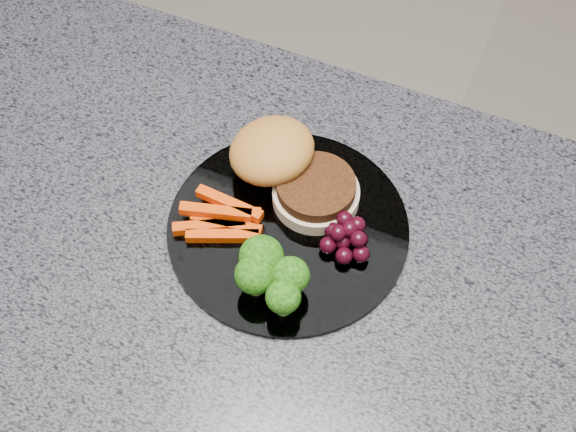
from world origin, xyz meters
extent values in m
cube|color=#52391C|center=(0.00, 0.00, 0.43)|extent=(1.20, 0.60, 0.86)
cube|color=#4C4B55|center=(0.00, 0.00, 0.88)|extent=(1.20, 0.60, 0.04)
cylinder|color=white|center=(-0.04, 0.05, 0.90)|extent=(0.26, 0.26, 0.01)
cylinder|color=beige|center=(-0.02, 0.10, 0.91)|extent=(0.10, 0.10, 0.02)
cylinder|color=#431F0D|center=(-0.02, 0.10, 0.93)|extent=(0.09, 0.09, 0.01)
ellipsoid|color=#A15D28|center=(-0.08, 0.12, 0.93)|extent=(0.10, 0.10, 0.05)
cube|color=#D03903|center=(-0.10, 0.04, 0.91)|extent=(0.08, 0.04, 0.01)
cube|color=#D03903|center=(-0.10, 0.03, 0.91)|extent=(0.08, 0.02, 0.01)
cube|color=#D03903|center=(-0.11, 0.02, 0.91)|extent=(0.07, 0.05, 0.01)
cube|color=#D03903|center=(-0.10, 0.05, 0.92)|extent=(0.08, 0.02, 0.01)
cube|color=#D03903|center=(-0.11, 0.03, 0.92)|extent=(0.08, 0.03, 0.01)
cube|color=#D03903|center=(-0.09, 0.01, 0.91)|extent=(0.08, 0.04, 0.01)
cylinder|color=#5B9034|center=(-0.04, -0.01, 0.92)|extent=(0.02, 0.02, 0.02)
ellipsoid|color=#123707|center=(-0.04, -0.01, 0.94)|extent=(0.05, 0.05, 0.04)
cylinder|color=#5B9034|center=(0.00, -0.02, 0.92)|extent=(0.01, 0.01, 0.02)
ellipsoid|color=#123707|center=(0.00, -0.02, 0.94)|extent=(0.04, 0.04, 0.04)
cylinder|color=#5B9034|center=(-0.04, -0.03, 0.92)|extent=(0.01, 0.01, 0.02)
ellipsoid|color=#123707|center=(-0.04, -0.03, 0.94)|extent=(0.04, 0.04, 0.04)
cylinder|color=#5B9034|center=(0.00, -0.04, 0.92)|extent=(0.01, 0.01, 0.02)
ellipsoid|color=#123707|center=(0.00, -0.04, 0.94)|extent=(0.04, 0.04, 0.03)
sphere|color=black|center=(0.03, 0.05, 0.92)|extent=(0.02, 0.02, 0.02)
sphere|color=black|center=(0.04, 0.06, 0.92)|extent=(0.02, 0.02, 0.02)
sphere|color=black|center=(0.03, 0.08, 0.92)|extent=(0.02, 0.02, 0.02)
sphere|color=black|center=(0.01, 0.06, 0.92)|extent=(0.02, 0.02, 0.02)
sphere|color=black|center=(0.01, 0.04, 0.92)|extent=(0.02, 0.02, 0.02)
sphere|color=black|center=(0.03, 0.04, 0.92)|extent=(0.02, 0.02, 0.02)
sphere|color=black|center=(0.05, 0.05, 0.92)|extent=(0.02, 0.02, 0.02)
sphere|color=black|center=(0.03, 0.06, 0.93)|extent=(0.02, 0.02, 0.02)
sphere|color=black|center=(0.02, 0.05, 0.93)|extent=(0.02, 0.02, 0.02)
sphere|color=black|center=(0.04, 0.06, 0.93)|extent=(0.02, 0.02, 0.02)
sphere|color=black|center=(0.02, 0.07, 0.93)|extent=(0.02, 0.02, 0.02)
sphere|color=black|center=(0.03, 0.07, 0.93)|extent=(0.02, 0.02, 0.02)
camera|label=1|loc=(0.15, -0.37, 1.63)|focal=50.00mm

